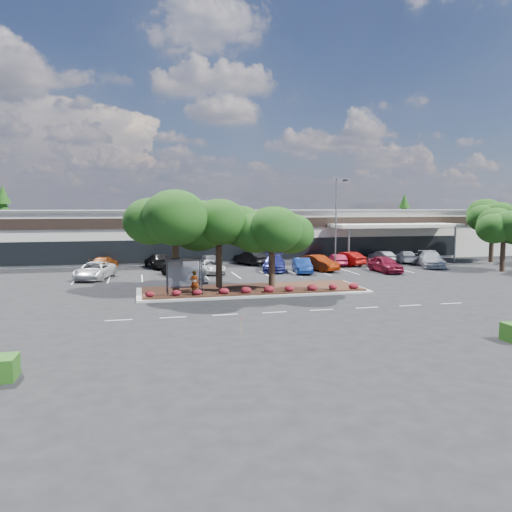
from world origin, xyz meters
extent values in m
plane|color=black|center=(0.00, 0.00, 0.00)|extent=(160.00, 160.00, 0.00)
cube|color=silver|center=(0.00, 34.00, 3.00)|extent=(80.00, 20.00, 6.00)
cube|color=#4E4E50|center=(0.00, 34.00, 6.10)|extent=(80.40, 20.40, 0.30)
cube|color=black|center=(0.00, 23.95, 4.80)|extent=(80.00, 0.25, 1.20)
cube|color=black|center=(0.00, 23.95, 1.60)|extent=(60.00, 0.18, 2.60)
cube|color=red|center=(-6.00, 23.88, 4.80)|extent=(6.00, 0.12, 1.00)
cube|color=silver|center=(20.00, 21.50, 4.40)|extent=(16.00, 5.00, 0.40)
cylinder|color=gray|center=(13.00, 19.50, 2.10)|extent=(0.24, 0.24, 4.20)
cylinder|color=gray|center=(27.00, 19.50, 2.10)|extent=(0.24, 0.24, 4.20)
cube|color=#ACACA6|center=(-2.00, 4.00, 0.07)|extent=(18.00, 6.00, 0.15)
cube|color=#462618|center=(-2.00, 4.00, 0.20)|extent=(17.20, 5.20, 0.12)
cube|color=silver|center=(-12.00, -4.00, 0.01)|extent=(1.60, 0.12, 0.01)
cube|color=silver|center=(-8.80, -4.00, 0.01)|extent=(1.60, 0.12, 0.01)
cube|color=silver|center=(-5.60, -4.00, 0.01)|extent=(1.60, 0.12, 0.01)
cube|color=silver|center=(-2.40, -4.00, 0.01)|extent=(1.60, 0.12, 0.01)
cube|color=silver|center=(0.80, -4.00, 0.01)|extent=(1.60, 0.12, 0.01)
cube|color=silver|center=(4.00, -4.00, 0.01)|extent=(1.60, 0.12, 0.01)
cube|color=silver|center=(7.20, -4.00, 0.01)|extent=(1.60, 0.12, 0.01)
cube|color=silver|center=(10.40, -4.00, 0.01)|extent=(1.60, 0.12, 0.01)
cube|color=silver|center=(-16.50, 13.50, 0.01)|extent=(0.12, 5.00, 0.01)
cube|color=silver|center=(-13.50, 13.50, 0.01)|extent=(0.12, 5.00, 0.01)
cube|color=silver|center=(-10.50, 13.50, 0.01)|extent=(0.12, 5.00, 0.01)
cube|color=silver|center=(-7.50, 13.50, 0.01)|extent=(0.12, 5.00, 0.01)
cube|color=silver|center=(-4.50, 13.50, 0.01)|extent=(0.12, 5.00, 0.01)
cube|color=silver|center=(-1.50, 13.50, 0.01)|extent=(0.12, 5.00, 0.01)
cube|color=silver|center=(1.50, 13.50, 0.01)|extent=(0.12, 5.00, 0.01)
cube|color=silver|center=(4.50, 13.50, 0.01)|extent=(0.12, 5.00, 0.01)
cube|color=silver|center=(7.50, 13.50, 0.01)|extent=(0.12, 5.00, 0.01)
cube|color=silver|center=(10.50, 13.50, 0.01)|extent=(0.12, 5.00, 0.01)
cube|color=silver|center=(13.50, 13.50, 0.01)|extent=(0.12, 5.00, 0.01)
cube|color=silver|center=(16.50, 13.50, 0.01)|extent=(0.12, 5.00, 0.01)
cylinder|color=black|center=(-8.75, 3.45, 1.51)|extent=(0.08, 0.08, 2.50)
cylinder|color=black|center=(-6.25, 3.45, 1.51)|extent=(0.08, 0.08, 2.50)
cylinder|color=black|center=(-8.75, 2.15, 1.51)|extent=(0.08, 0.08, 2.50)
cylinder|color=black|center=(-6.25, 2.15, 1.51)|extent=(0.08, 0.08, 2.50)
cube|color=black|center=(-7.50, 2.80, 2.80)|extent=(2.75, 1.55, 0.10)
cube|color=silver|center=(-7.50, 3.45, 1.63)|extent=(2.30, 0.03, 2.00)
cube|color=black|center=(-7.50, 3.05, 0.71)|extent=(2.00, 0.35, 0.06)
cone|color=#133C0F|center=(-30.00, 46.00, 5.00)|extent=(4.40, 4.40, 10.00)
cone|color=#133C0F|center=(34.00, 44.00, 4.50)|extent=(3.96, 3.96, 9.00)
imported|color=#594C47|center=(-6.83, 1.97, 1.16)|extent=(0.75, 0.59, 1.81)
cube|color=#ACACA6|center=(9.42, 14.76, 0.20)|extent=(0.50, 0.50, 0.40)
cylinder|color=gray|center=(9.42, 14.76, 5.03)|extent=(0.14, 0.14, 9.26)
cube|color=gray|center=(9.86, 14.83, 9.51)|extent=(0.92, 0.36, 0.14)
cube|color=black|center=(10.35, 14.90, 9.44)|extent=(0.49, 0.37, 0.18)
cube|color=#9F8153|center=(-5.62, -9.11, 0.52)|extent=(0.03, 0.03, 1.03)
cube|color=#E73C8B|center=(-5.57, -9.11, 0.95)|extent=(0.02, 0.14, 0.18)
imported|color=silver|center=(-14.79, 14.08, 0.79)|extent=(4.01, 6.18, 1.58)
imported|color=black|center=(-6.76, 13.80, 0.77)|extent=(4.06, 6.07, 1.55)
imported|color=slate|center=(-5.94, 11.45, 0.85)|extent=(2.17, 5.26, 1.69)
imported|color=silver|center=(-3.81, 15.40, 0.66)|extent=(2.96, 5.05, 1.32)
imported|color=navy|center=(3.02, 15.82, 0.82)|extent=(3.74, 6.04, 1.63)
imported|color=navy|center=(5.37, 13.65, 0.75)|extent=(2.34, 4.73, 1.49)
imported|color=maroon|center=(7.60, 14.99, 0.81)|extent=(3.44, 5.21, 1.62)
imported|color=maroon|center=(13.84, 12.21, 0.84)|extent=(2.08, 4.94, 1.67)
imported|color=#A9B0B6|center=(20.96, 15.10, 0.85)|extent=(4.49, 6.33, 1.70)
imported|color=brown|center=(-14.41, 21.47, 0.69)|extent=(3.14, 5.11, 1.38)
imported|color=black|center=(-8.64, 21.19, 0.80)|extent=(3.32, 5.84, 1.59)
imported|color=#505057|center=(-3.29, 20.06, 0.72)|extent=(2.59, 5.18, 1.44)
imported|color=black|center=(1.84, 21.98, 0.78)|extent=(3.46, 4.97, 1.55)
imported|color=maroon|center=(11.30, 18.69, 0.67)|extent=(2.05, 4.22, 1.33)
imported|color=#920D09|center=(12.44, 18.71, 0.79)|extent=(3.13, 5.05, 1.57)
imported|color=#A4A7AF|center=(18.23, 21.40, 0.66)|extent=(1.86, 4.15, 1.32)
imported|color=silver|center=(20.58, 19.78, 0.70)|extent=(3.36, 5.18, 1.40)
camera|label=1|loc=(-10.73, -34.18, 6.72)|focal=35.00mm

